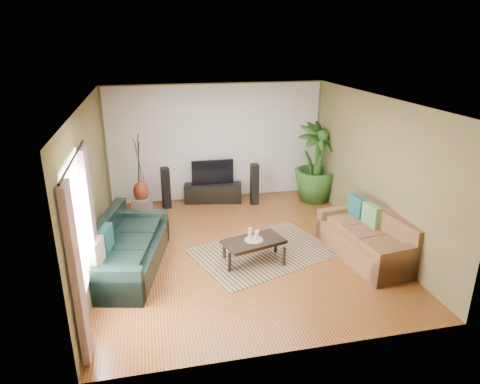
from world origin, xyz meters
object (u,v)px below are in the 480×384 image
object	(u,v)px
tv_stand	(213,193)
vase	(141,191)
coffee_table	(254,251)
side_table	(128,241)
speaker_left	(166,188)
pedestal	(142,206)
sofa_left	(128,246)
potted_plant	(316,163)
speaker_right	(255,184)
television	(213,172)
sofa_right	(366,235)

from	to	relation	value
tv_stand	vase	bearing A→B (deg)	-155.86
coffee_table	side_table	xyz separation A→B (m)	(-2.11, 0.79, 0.04)
tv_stand	speaker_left	size ratio (longest dim) A/B	1.40
speaker_left	pedestal	xyz separation A→B (m)	(-0.54, -0.23, -0.29)
coffee_table	pedestal	xyz separation A→B (m)	(-1.87, 2.60, -0.03)
sofa_left	potted_plant	distance (m)	4.86
potted_plant	vase	distance (m)	4.02
coffee_table	side_table	distance (m)	2.26
vase	potted_plant	bearing A→B (deg)	-0.13
side_table	coffee_table	bearing A→B (deg)	-20.61
coffee_table	tv_stand	size ratio (longest dim) A/B	0.77
vase	tv_stand	bearing A→B (deg)	13.09
coffee_table	speaker_right	distance (m)	2.75
potted_plant	television	bearing A→B (deg)	170.74
sofa_left	vase	world-z (taller)	sofa_left
vase	sofa_right	bearing A→B (deg)	-36.66
speaker_right	speaker_left	bearing A→B (deg)	174.70
side_table	tv_stand	bearing A→B (deg)	49.42
side_table	television	bearing A→B (deg)	49.42
coffee_table	potted_plant	bearing A→B (deg)	34.52
sofa_right	vase	distance (m)	4.76
sofa_right	potted_plant	xyz separation A→B (m)	(0.19, 2.83, 0.48)
pedestal	side_table	bearing A→B (deg)	-97.75
tv_stand	television	xyz separation A→B (m)	(0.00, 0.00, 0.51)
sofa_left	sofa_right	distance (m)	4.06
pedestal	side_table	xyz separation A→B (m)	(-0.25, -1.81, 0.07)
sofa_right	speaker_right	bearing A→B (deg)	-163.69
speaker_left	vase	xyz separation A→B (m)	(-0.54, -0.23, 0.05)
television	side_table	world-z (taller)	television
sofa_right	vase	xyz separation A→B (m)	(-3.81, 2.84, 0.09)
tv_stand	speaker_right	xyz separation A→B (m)	(0.92, -0.33, 0.26)
vase	coffee_table	bearing A→B (deg)	-54.38
sofa_right	pedestal	world-z (taller)	sofa_right
sofa_left	side_table	world-z (taller)	sofa_left
side_table	sofa_left	bearing A→B (deg)	-87.01
sofa_left	tv_stand	size ratio (longest dim) A/B	1.69
sofa_left	speaker_left	bearing A→B (deg)	-3.25
side_table	vase	bearing A→B (deg)	82.25
pedestal	side_table	size ratio (longest dim) A/B	0.73
coffee_table	potted_plant	size ratio (longest dim) A/B	0.56
speaker_left	vase	world-z (taller)	speaker_left
tv_stand	pedestal	size ratio (longest dim) A/B	3.72
pedestal	potted_plant	bearing A→B (deg)	-0.13
speaker_left	vase	bearing A→B (deg)	-168.90
television	potted_plant	distance (m)	2.41
television	pedestal	size ratio (longest dim) A/B	2.73
speaker_right	vase	bearing A→B (deg)	-179.16
television	side_table	xyz separation A→B (m)	(-1.87, -2.19, -0.48)
sofa_right	speaker_left	world-z (taller)	speaker_left
tv_stand	television	bearing A→B (deg)	11.04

